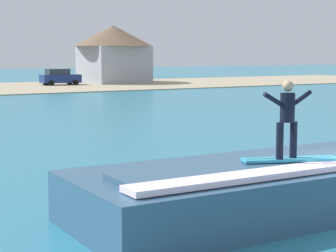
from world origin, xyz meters
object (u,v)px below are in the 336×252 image
object	(u,v)px
surfboard	(290,159)
car_far_shore	(60,77)
wave_crest	(257,188)
surfer	(287,115)
house_gabled_white	(113,50)

from	to	relation	value
surfboard	car_far_shore	size ratio (longest dim) A/B	0.49
wave_crest	surfer	world-z (taller)	surfer
wave_crest	car_far_shore	size ratio (longest dim) A/B	1.93
surfboard	surfer	distance (m)	0.99
surfer	surfboard	bearing A→B (deg)	3.44
surfer	car_far_shore	xyz separation A→B (m)	(14.60, 53.49, -1.31)
car_far_shore	house_gabled_white	world-z (taller)	house_gabled_white
surfboard	house_gabled_white	world-z (taller)	house_gabled_white
surfer	car_far_shore	bearing A→B (deg)	74.73
surfboard	house_gabled_white	size ratio (longest dim) A/B	0.23
surfer	house_gabled_white	distance (m)	59.69
wave_crest	car_far_shore	distance (m)	55.08
surfboard	house_gabled_white	xyz separation A→B (m)	(21.96, 55.42, 2.65)
car_far_shore	surfer	bearing A→B (deg)	-105.27
wave_crest	surfer	xyz separation A→B (m)	(0.41, -0.49, 1.67)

